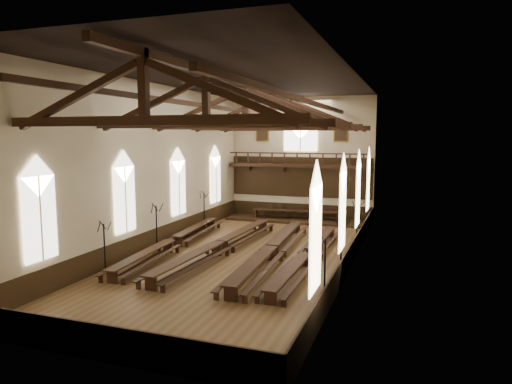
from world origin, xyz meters
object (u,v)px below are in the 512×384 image
(refectory_row_c, at_px, (271,249))
(candelabrum_right_far, at_px, (357,229))
(candelabrum_left_far, at_px, (204,218))
(candelabrum_right_near, at_px, (325,279))
(candelabrum_left_mid, at_px, (157,236))
(refectory_row_d, at_px, (308,254))
(candelabrum_right_mid, at_px, (341,254))
(refectory_row_a, at_px, (173,241))
(high_table, at_px, (298,212))
(dais, at_px, (298,220))
(refectory_row_b, at_px, (220,244))
(candelabrum_left_near, at_px, (105,257))

(refectory_row_c, height_order, candelabrum_right_far, candelabrum_right_far)
(refectory_row_c, distance_m, candelabrum_left_far, 9.38)
(candelabrum_left_far, bearing_deg, candelabrum_right_near, -45.72)
(candelabrum_left_mid, bearing_deg, refectory_row_c, 3.54)
(refectory_row_d, bearing_deg, candelabrum_right_mid, -18.24)
(refectory_row_a, xyz_separation_m, candelabrum_right_near, (10.31, -5.29, 0.30))
(refectory_row_c, bearing_deg, high_table, 96.67)
(candelabrum_left_far, bearing_deg, refectory_row_a, -82.57)
(high_table, xyz_separation_m, candelabrum_right_near, (5.34, -16.66, 0.04))
(candelabrum_right_far, bearing_deg, refectory_row_c, -123.80)
(high_table, distance_m, candelabrum_left_mid, 13.18)
(dais, height_order, candelabrum_right_mid, candelabrum_right_mid)
(candelabrum_left_mid, bearing_deg, refectory_row_b, 7.25)
(refectory_row_c, bearing_deg, candelabrum_right_near, -52.69)
(candelabrum_left_near, height_order, candelabrum_right_far, candelabrum_right_far)
(refectory_row_c, height_order, candelabrum_right_near, candelabrum_right_near)
(refectory_row_c, distance_m, high_table, 11.49)
(high_table, bearing_deg, candelabrum_left_far, -137.48)
(refectory_row_b, bearing_deg, candelabrum_right_far, 39.60)
(candelabrum_left_near, distance_m, candelabrum_right_far, 15.84)
(refectory_row_d, height_order, dais, refectory_row_d)
(refectory_row_c, relative_size, high_table, 1.96)
(candelabrum_left_mid, bearing_deg, candelabrum_left_far, 90.00)
(high_table, distance_m, candelabrum_left_near, 17.70)
(refectory_row_d, xyz_separation_m, candelabrum_right_near, (1.88, -5.09, 0.32))
(high_table, bearing_deg, refectory_row_d, -73.35)
(refectory_row_c, relative_size, candelabrum_right_far, 5.47)
(refectory_row_c, distance_m, candelabrum_right_far, 7.20)
(dais, distance_m, candelabrum_left_far, 7.86)
(dais, relative_size, candelabrum_right_mid, 4.36)
(candelabrum_left_mid, distance_m, candelabrum_right_far, 12.82)
(candelabrum_left_mid, height_order, candelabrum_right_near, candelabrum_left_mid)
(refectory_row_a, relative_size, candelabrum_left_near, 5.30)
(high_table, xyz_separation_m, candelabrum_left_far, (-5.76, -5.28, 0.08))
(refectory_row_a, xyz_separation_m, candelabrum_left_near, (-0.79, -5.37, 0.29))
(refectory_row_a, bearing_deg, high_table, 66.40)
(refectory_row_a, distance_m, dais, 12.42)
(refectory_row_d, bearing_deg, dais, 106.65)
(candelabrum_right_near, bearing_deg, refectory_row_a, 152.81)
(refectory_row_c, distance_m, dais, 11.50)
(refectory_row_c, height_order, candelabrum_left_near, candelabrum_left_near)
(high_table, bearing_deg, candelabrum_left_mid, -115.93)
(refectory_row_c, xyz_separation_m, candelabrum_left_far, (-7.10, 6.13, 0.30))
(candelabrum_left_far, bearing_deg, high_table, 42.52)
(dais, height_order, candelabrum_left_near, candelabrum_left_near)
(candelabrum_right_mid, bearing_deg, high_table, 113.65)
(refectory_row_b, xyz_separation_m, refectory_row_c, (3.15, -0.06, -0.00))
(candelabrum_left_mid, relative_size, candelabrum_right_near, 1.06)
(candelabrum_right_far, bearing_deg, refectory_row_b, -140.40)
(high_table, height_order, candelabrum_left_far, candelabrum_left_far)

